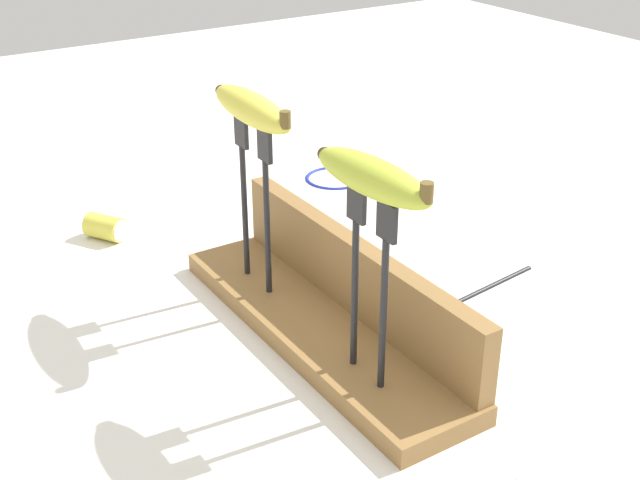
# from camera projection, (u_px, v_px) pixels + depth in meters

# --- Properties ---
(ground_plane) EXTENTS (3.00, 3.00, 0.00)m
(ground_plane) POSITION_uv_depth(u_px,v_px,m) (320.00, 337.00, 0.95)
(ground_plane) COLOR silver
(wooden_board) EXTENTS (0.45, 0.12, 0.02)m
(wooden_board) POSITION_uv_depth(u_px,v_px,m) (320.00, 328.00, 0.95)
(wooden_board) COLOR olive
(wooden_board) RESTS_ON ground
(board_backstop) EXTENTS (0.44, 0.02, 0.09)m
(board_backstop) POSITION_uv_depth(u_px,v_px,m) (355.00, 275.00, 0.95)
(board_backstop) COLOR olive
(board_backstop) RESTS_ON wooden_board
(fork_stand_left) EXTENTS (0.08, 0.01, 0.20)m
(fork_stand_left) POSITION_uv_depth(u_px,v_px,m) (255.00, 191.00, 0.97)
(fork_stand_left) COLOR black
(fork_stand_left) RESTS_ON wooden_board
(fork_stand_right) EXTENTS (0.07, 0.01, 0.20)m
(fork_stand_right) POSITION_uv_depth(u_px,v_px,m) (370.00, 272.00, 0.80)
(fork_stand_right) COLOR black
(fork_stand_right) RESTS_ON wooden_board
(banana_raised_left) EXTENTS (0.17, 0.05, 0.04)m
(banana_raised_left) POSITION_uv_depth(u_px,v_px,m) (252.00, 108.00, 0.92)
(banana_raised_left) COLOR #DBD147
(banana_raised_left) RESTS_ON fork_stand_left
(banana_raised_right) EXTENTS (0.16, 0.05, 0.04)m
(banana_raised_right) POSITION_uv_depth(u_px,v_px,m) (372.00, 177.00, 0.76)
(banana_raised_right) COLOR #B2C138
(banana_raised_right) RESTS_ON fork_stand_right
(fork_fallen_far) EXTENTS (0.04, 0.18, 0.01)m
(fork_fallen_far) POSITION_uv_depth(u_px,v_px,m) (472.00, 293.00, 1.04)
(fork_fallen_far) COLOR black
(fork_fallen_far) RESTS_ON ground
(banana_chunk_near) EXTENTS (0.06, 0.06, 0.04)m
(banana_chunk_near) POSITION_uv_depth(u_px,v_px,m) (106.00, 227.00, 1.17)
(banana_chunk_near) COLOR #DBD147
(banana_chunk_near) RESTS_ON ground
(wire_coil) EXTENTS (0.10, 0.10, 0.01)m
(wire_coil) POSITION_uv_depth(u_px,v_px,m) (335.00, 177.00, 1.38)
(wire_coil) COLOR #1E2DA5
(wire_coil) RESTS_ON ground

